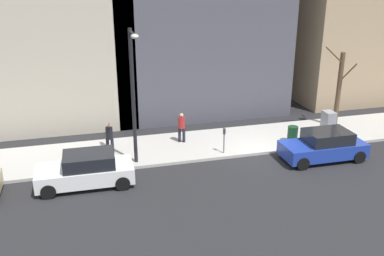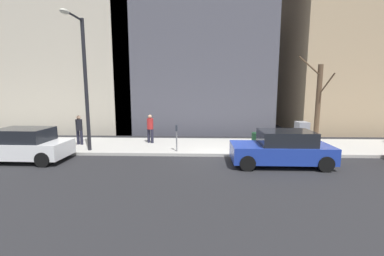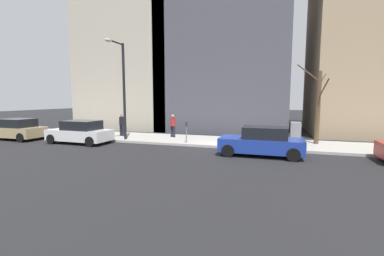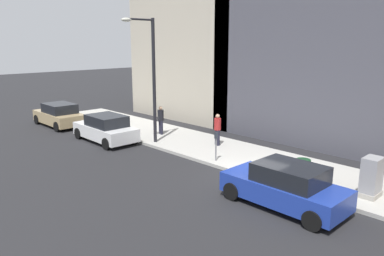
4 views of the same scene
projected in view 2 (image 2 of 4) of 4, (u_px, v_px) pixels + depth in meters
ground_plane at (220, 157)px, 12.53m from camera, size 120.00×120.00×0.00m
sidewalk at (217, 146)px, 14.50m from camera, size 4.00×36.00×0.15m
parked_car_blue at (282, 149)px, 11.05m from camera, size 1.94×4.21×1.52m
parked_car_white at (22, 145)px, 11.71m from camera, size 1.99×4.23×1.52m
parking_meter at (177, 135)px, 12.91m from camera, size 0.14×0.10×1.35m
utility_box at (301, 136)px, 13.54m from camera, size 0.83×0.61×1.43m
streetlamp at (83, 74)px, 12.44m from camera, size 1.97×0.32×6.50m
bare_tree at (318, 103)px, 14.52m from camera, size 1.67×1.82×4.92m
trash_bin at (257, 141)px, 13.26m from camera, size 0.56×0.56×0.90m
pedestrian_midblock at (150, 127)px, 14.96m from camera, size 0.36×0.38×1.66m
pedestrian_far_corner at (79, 128)px, 14.51m from camera, size 0.36×0.39×1.66m
office_tower_left at (346, 25)px, 21.10m from camera, size 9.71×9.71×17.05m
office_tower_right at (87, 30)px, 21.97m from camera, size 9.85×9.85×16.58m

